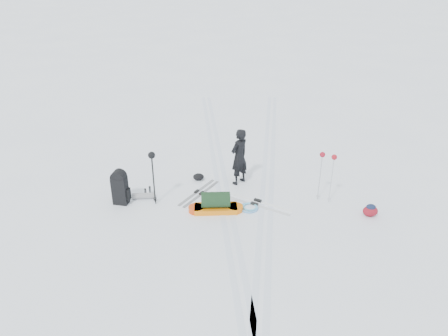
{
  "coord_description": "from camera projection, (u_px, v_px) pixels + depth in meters",
  "views": [
    {
      "loc": [
        -0.26,
        -10.01,
        6.15
      ],
      "look_at": [
        -0.02,
        0.13,
        0.95
      ],
      "focal_mm": 35.0,
      "sensor_mm": 36.0,
      "label": 1
    }
  ],
  "objects": [
    {
      "name": "rope_coil",
      "position": [
        249.0,
        207.0,
        11.4
      ],
      "size": [
        0.61,
        0.61,
        0.06
      ],
      "rotation": [
        0.0,
        0.0,
        -0.26
      ],
      "color": "#589BD6",
      "rests_on": "ground"
    },
    {
      "name": "ski_tracks",
      "position": [
        246.0,
        185.0,
        12.5
      ],
      "size": [
        3.38,
        17.97,
        0.01
      ],
      "color": "silver",
      "rests_on": "ground"
    },
    {
      "name": "expedition_rucksack",
      "position": [
        123.0,
        188.0,
        11.47
      ],
      "size": [
        1.07,
        0.49,
        0.98
      ],
      "rotation": [
        0.0,
        0.0,
        -0.21
      ],
      "color": "black",
      "rests_on": "ground"
    },
    {
      "name": "snow_hill_backdrop",
      "position": [
        446.0,
        253.0,
        119.26
      ],
      "size": [
        359.5,
        192.0,
        162.45
      ],
      "color": "white",
      "rests_on": "ground"
    },
    {
      "name": "stuff_sack",
      "position": [
        198.0,
        177.0,
        12.75
      ],
      "size": [
        0.35,
        0.27,
        0.2
      ],
      "rotation": [
        0.0,
        0.0,
        0.1
      ],
      "color": "black",
      "rests_on": "ground"
    },
    {
      "name": "ski_poles_black",
      "position": [
        152.0,
        162.0,
        11.11
      ],
      "size": [
        0.18,
        0.21,
        1.5
      ],
      "rotation": [
        0.0,
        0.0,
        -0.32
      ],
      "color": "black",
      "rests_on": "ground"
    },
    {
      "name": "ski_poles_silver",
      "position": [
        328.0,
        161.0,
        11.23
      ],
      "size": [
        0.41,
        0.3,
        1.41
      ],
      "rotation": [
        0.0,
        0.0,
        -0.36
      ],
      "color": "#ABACB1",
      "rests_on": "ground"
    },
    {
      "name": "pulk_sled",
      "position": [
        216.0,
        204.0,
        11.21
      ],
      "size": [
        1.42,
        0.48,
        0.54
      ],
      "rotation": [
        0.0,
        0.0,
        0.02
      ],
      "color": "orange",
      "rests_on": "ground"
    },
    {
      "name": "ground",
      "position": [
        225.0,
        202.0,
        11.71
      ],
      "size": [
        200.0,
        200.0,
        0.0
      ],
      "primitive_type": "plane",
      "color": "white",
      "rests_on": "ground"
    },
    {
      "name": "touring_skis_white",
      "position": [
        256.0,
        203.0,
        11.62
      ],
      "size": [
        1.87,
        1.3,
        0.07
      ],
      "rotation": [
        0.0,
        0.0,
        -0.55
      ],
      "color": "silver",
      "rests_on": "ground"
    },
    {
      "name": "thermos_pair",
      "position": [
        148.0,
        191.0,
        11.97
      ],
      "size": [
        0.17,
        0.23,
        0.24
      ],
      "rotation": [
        0.0,
        0.0,
        0.21
      ],
      "color": "#57595E",
      "rests_on": "ground"
    },
    {
      "name": "touring_skis_grey",
      "position": [
        199.0,
        193.0,
        12.1
      ],
      "size": [
        1.12,
        1.52,
        0.06
      ],
      "rotation": [
        0.0,
        0.0,
        0.99
      ],
      "color": "gray",
      "rests_on": "ground"
    },
    {
      "name": "small_daypack",
      "position": [
        370.0,
        210.0,
        11.04
      ],
      "size": [
        0.46,
        0.41,
        0.33
      ],
      "rotation": [
        0.0,
        0.0,
        -0.4
      ],
      "color": "maroon",
      "rests_on": "ground"
    },
    {
      "name": "skier",
      "position": [
        239.0,
        157.0,
        12.27
      ],
      "size": [
        0.71,
        0.71,
        1.66
      ],
      "primitive_type": "imported",
      "rotation": [
        0.0,
        0.0,
        3.91
      ],
      "color": "black",
      "rests_on": "ground"
    }
  ]
}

